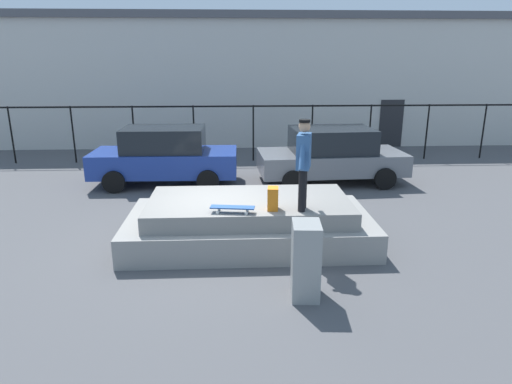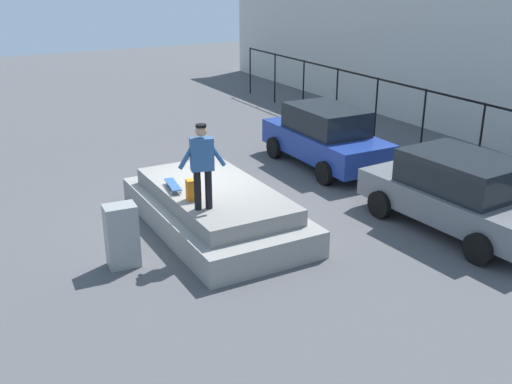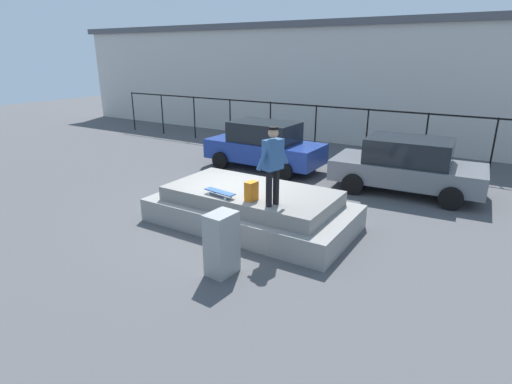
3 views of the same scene
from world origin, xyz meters
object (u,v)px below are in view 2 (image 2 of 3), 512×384
at_px(skateboard, 173,185).
at_px(car_grey_sedan_mid, 460,192).
at_px(backpack, 193,189).
at_px(utility_box, 122,236).
at_px(car_blue_sedan_near, 325,136).
at_px(skateboarder, 202,161).

xyz_separation_m(skateboard, car_grey_sedan_mid, (3.03, 5.46, -0.17)).
height_order(backpack, utility_box, backpack).
relative_size(skateboard, car_blue_sedan_near, 0.20).
xyz_separation_m(skateboarder, car_grey_sedan_mid, (1.69, 5.33, -1.07)).
height_order(skateboard, car_blue_sedan_near, car_blue_sedan_near).
xyz_separation_m(skateboard, utility_box, (1.16, -1.52, -0.40)).
relative_size(car_grey_sedan_mid, utility_box, 3.59).
xyz_separation_m(skateboarder, utility_box, (-0.18, -1.64, -1.30)).
xyz_separation_m(skateboarder, backpack, (-0.56, 0.03, -0.78)).
distance_m(backpack, utility_box, 1.79).
xyz_separation_m(skateboarder, skateboard, (-1.34, -0.12, -0.90)).
height_order(skateboarder, skateboard, skateboarder).
xyz_separation_m(skateboard, car_blue_sedan_near, (-2.04, 5.48, -0.15)).
bearing_deg(car_grey_sedan_mid, skateboarder, -107.62).
bearing_deg(car_blue_sedan_near, skateboard, -69.59).
bearing_deg(car_blue_sedan_near, backpack, -62.15).
distance_m(backpack, car_grey_sedan_mid, 5.77).
relative_size(backpack, car_grey_sedan_mid, 0.10).
distance_m(skateboard, car_grey_sedan_mid, 6.24).
height_order(backpack, car_blue_sedan_near, car_blue_sedan_near).
bearing_deg(car_blue_sedan_near, car_grey_sedan_mid, -0.21).
xyz_separation_m(car_grey_sedan_mid, utility_box, (-1.87, -6.98, -0.23)).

